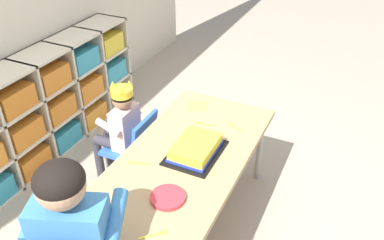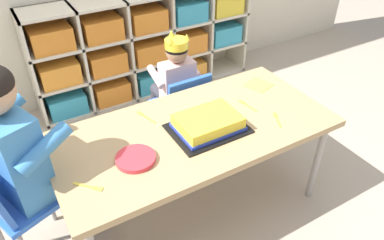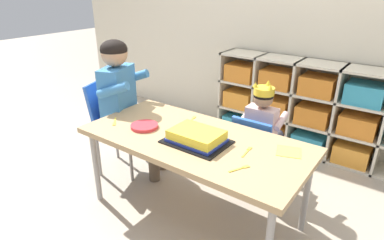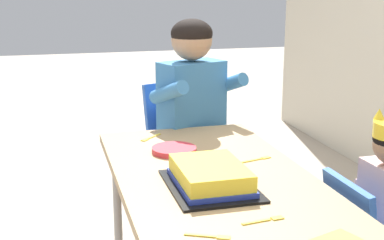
{
  "view_description": "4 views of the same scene",
  "coord_description": "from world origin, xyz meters",
  "views": [
    {
      "loc": [
        -1.57,
        -0.79,
        1.96
      ],
      "look_at": [
        0.1,
        -0.0,
        0.75
      ],
      "focal_mm": 37.21,
      "sensor_mm": 36.0,
      "label": 1
    },
    {
      "loc": [
        -0.72,
        -1.22,
        1.64
      ],
      "look_at": [
        -0.05,
        -0.06,
        0.66
      ],
      "focal_mm": 34.37,
      "sensor_mm": 36.0,
      "label": 2
    },
    {
      "loc": [
        1.03,
        -1.42,
        1.43
      ],
      "look_at": [
        0.05,
        -0.09,
        0.72
      ],
      "focal_mm": 30.46,
      "sensor_mm": 36.0,
      "label": 3
    },
    {
      "loc": [
        1.64,
        -0.53,
        1.21
      ],
      "look_at": [
        -0.01,
        -0.09,
        0.77
      ],
      "focal_mm": 50.78,
      "sensor_mm": 36.0,
      "label": 4
    }
  ],
  "objects": [
    {
      "name": "paper_plate_stack",
      "position": [
        -0.34,
        -0.08,
        0.57
      ],
      "size": [
        0.17,
        0.17,
        0.02
      ],
      "primitive_type": "cylinder",
      "color": "#DB333D",
      "rests_on": "activity_table"
    },
    {
      "name": "fork_near_cake_tray",
      "position": [
        0.34,
        0.03,
        0.56
      ],
      "size": [
        0.03,
        0.13,
        0.0
      ],
      "rotation": [
        0.0,
        0.0,
        4.84
      ],
      "color": "yellow",
      "rests_on": "activity_table"
    },
    {
      "name": "birthday_cake_on_tray",
      "position": [
        0.05,
        -0.05,
        0.59
      ],
      "size": [
        0.36,
        0.27,
        0.08
      ],
      "color": "black",
      "rests_on": "activity_table"
    },
    {
      "name": "fork_by_napkin",
      "position": [
        -0.56,
        -0.13,
        0.56
      ],
      "size": [
        0.1,
        0.1,
        0.0
      ],
      "rotation": [
        0.0,
        0.0,
        2.34
      ],
      "color": "yellow",
      "rests_on": "activity_table"
    },
    {
      "name": "fork_at_table_front_edge",
      "position": [
        0.39,
        -0.15,
        0.56
      ],
      "size": [
        0.07,
        0.12,
        0.0
      ],
      "rotation": [
        0.0,
        0.0,
        4.26
      ],
      "color": "yellow",
      "rests_on": "activity_table"
    },
    {
      "name": "classroom_chair_adult_side",
      "position": [
        -0.85,
        0.1,
        0.45
      ],
      "size": [
        0.45,
        0.45,
        0.73
      ],
      "rotation": [
        0.0,
        0.0,
        1.93
      ],
      "color": "blue",
      "rests_on": "ground"
    },
    {
      "name": "adult_helper_seated",
      "position": [
        -0.73,
        0.14,
        0.65
      ],
      "size": [
        0.49,
        0.47,
        1.05
      ],
      "rotation": [
        0.0,
        0.0,
        1.93
      ],
      "color": "#3D7FBC",
      "rests_on": "ground"
    },
    {
      "name": "fork_scattered_mid_table",
      "position": [
        -0.17,
        0.21,
        0.56
      ],
      "size": [
        0.05,
        0.13,
        0.0
      ],
      "rotation": [
        0.0,
        0.0,
        4.98
      ],
      "color": "yellow",
      "rests_on": "activity_table"
    },
    {
      "name": "activity_table",
      "position": [
        0.0,
        0.0,
        0.52
      ],
      "size": [
        1.38,
        0.66,
        0.56
      ],
      "color": "tan",
      "rests_on": "ground"
    }
  ]
}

